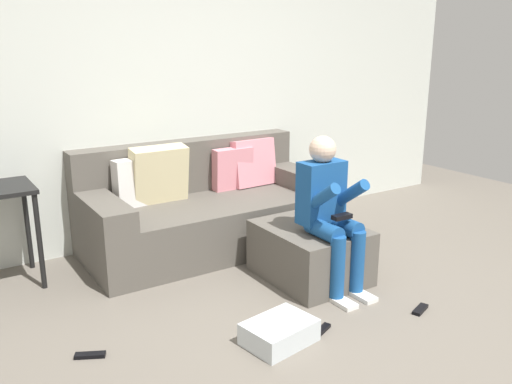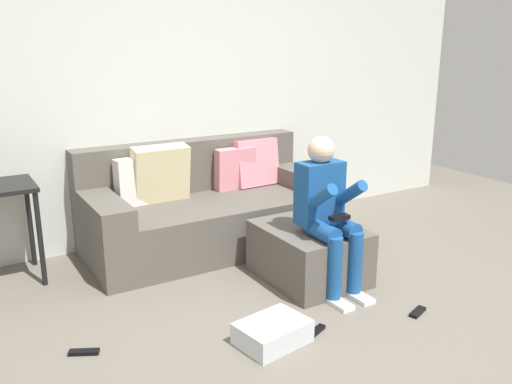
{
  "view_description": "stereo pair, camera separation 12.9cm",
  "coord_description": "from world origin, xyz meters",
  "px_view_note": "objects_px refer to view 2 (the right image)",
  "views": [
    {
      "loc": [
        -2.07,
        -1.94,
        1.67
      ],
      "look_at": [
        0.06,
        1.36,
        0.57
      ],
      "focal_mm": 37.66,
      "sensor_mm": 36.0,
      "label": 1
    },
    {
      "loc": [
        -1.96,
        -2.01,
        1.67
      ],
      "look_at": [
        0.06,
        1.36,
        0.57
      ],
      "focal_mm": 37.66,
      "sensor_mm": 36.0,
      "label": 2
    }
  ],
  "objects_px": {
    "couch_sectional": "(205,208)",
    "remote_near_ottoman": "(418,312)",
    "remote_under_side_table": "(84,352)",
    "storage_bin": "(273,332)",
    "ottoman": "(309,253)",
    "person_seated": "(328,208)",
    "remote_by_storage_bin": "(316,331)"
  },
  "relations": [
    {
      "from": "couch_sectional",
      "to": "remote_near_ottoman",
      "type": "xyz_separation_m",
      "value": [
        0.62,
        -1.79,
        -0.32
      ]
    },
    {
      "from": "ottoman",
      "to": "remote_under_side_table",
      "type": "relative_size",
      "value": 4.57
    },
    {
      "from": "storage_bin",
      "to": "remote_by_storage_bin",
      "type": "height_order",
      "value": "storage_bin"
    },
    {
      "from": "person_seated",
      "to": "remote_near_ottoman",
      "type": "xyz_separation_m",
      "value": [
        0.27,
        -0.61,
        -0.57
      ]
    },
    {
      "from": "ottoman",
      "to": "remote_by_storage_bin",
      "type": "distance_m",
      "value": 0.8
    },
    {
      "from": "storage_bin",
      "to": "remote_near_ottoman",
      "type": "height_order",
      "value": "storage_bin"
    },
    {
      "from": "couch_sectional",
      "to": "remote_under_side_table",
      "type": "distance_m",
      "value": 1.78
    },
    {
      "from": "couch_sectional",
      "to": "remote_near_ottoman",
      "type": "relative_size",
      "value": 13.0
    },
    {
      "from": "remote_by_storage_bin",
      "to": "remote_under_side_table",
      "type": "relative_size",
      "value": 0.97
    },
    {
      "from": "remote_near_ottoman",
      "to": "remote_by_storage_bin",
      "type": "height_order",
      "value": "same"
    },
    {
      "from": "ottoman",
      "to": "person_seated",
      "type": "height_order",
      "value": "person_seated"
    },
    {
      "from": "remote_by_storage_bin",
      "to": "ottoman",
      "type": "bearing_deg",
      "value": 34.29
    },
    {
      "from": "ottoman",
      "to": "remote_by_storage_bin",
      "type": "height_order",
      "value": "ottoman"
    },
    {
      "from": "couch_sectional",
      "to": "remote_by_storage_bin",
      "type": "height_order",
      "value": "couch_sectional"
    },
    {
      "from": "person_seated",
      "to": "remote_by_storage_bin",
      "type": "bearing_deg",
      "value": -132.81
    },
    {
      "from": "couch_sectional",
      "to": "ottoman",
      "type": "distance_m",
      "value": 1.06
    },
    {
      "from": "ottoman",
      "to": "remote_under_side_table",
      "type": "xyz_separation_m",
      "value": [
        -1.66,
        -0.16,
        -0.19
      ]
    },
    {
      "from": "couch_sectional",
      "to": "remote_by_storage_bin",
      "type": "relative_size",
      "value": 12.57
    },
    {
      "from": "couch_sectional",
      "to": "person_seated",
      "type": "distance_m",
      "value": 1.26
    },
    {
      "from": "ottoman",
      "to": "storage_bin",
      "type": "bearing_deg",
      "value": -139.16
    },
    {
      "from": "couch_sectional",
      "to": "remote_under_side_table",
      "type": "bearing_deg",
      "value": -138.56
    },
    {
      "from": "storage_bin",
      "to": "remote_under_side_table",
      "type": "xyz_separation_m",
      "value": [
        -0.96,
        0.44,
        -0.05
      ]
    },
    {
      "from": "couch_sectional",
      "to": "remote_near_ottoman",
      "type": "bearing_deg",
      "value": -70.92
    },
    {
      "from": "remote_by_storage_bin",
      "to": "person_seated",
      "type": "bearing_deg",
      "value": 24.48
    },
    {
      "from": "person_seated",
      "to": "remote_by_storage_bin",
      "type": "xyz_separation_m",
      "value": [
        -0.43,
        -0.46,
        -0.57
      ]
    },
    {
      "from": "ottoman",
      "to": "storage_bin",
      "type": "xyz_separation_m",
      "value": [
        -0.7,
        -0.61,
        -0.13
      ]
    },
    {
      "from": "remote_by_storage_bin",
      "to": "remote_under_side_table",
      "type": "height_order",
      "value": "same"
    },
    {
      "from": "remote_by_storage_bin",
      "to": "remote_under_side_table",
      "type": "distance_m",
      "value": 1.33
    },
    {
      "from": "remote_by_storage_bin",
      "to": "remote_near_ottoman",
      "type": "bearing_deg",
      "value": -34.4
    },
    {
      "from": "storage_bin",
      "to": "remote_under_side_table",
      "type": "relative_size",
      "value": 2.36
    },
    {
      "from": "storage_bin",
      "to": "remote_near_ottoman",
      "type": "distance_m",
      "value": 1.0
    },
    {
      "from": "ottoman",
      "to": "remote_by_storage_bin",
      "type": "bearing_deg",
      "value": -123.0
    }
  ]
}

